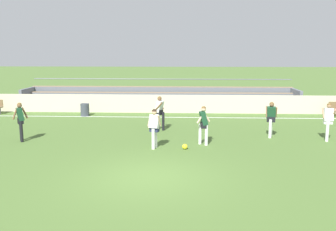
{
  "coord_description": "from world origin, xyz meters",
  "views": [
    {
      "loc": [
        1.07,
        -10.99,
        3.95
      ],
      "look_at": [
        0.33,
        5.35,
        1.04
      ],
      "focal_mm": 39.15,
      "sensor_mm": 36.0,
      "label": 1
    }
  ],
  "objects": [
    {
      "name": "trash_bin",
      "position": [
        -5.01,
        10.81,
        0.38
      ],
      "size": [
        0.53,
        0.53,
        0.76
      ],
      "primitive_type": "cylinder",
      "color": "#3D424C",
      "rests_on": "ground"
    },
    {
      "name": "player_white_pressing_high",
      "position": [
        -0.16,
        6.9,
        1.03
      ],
      "size": [
        0.49,
        0.68,
        1.72
      ],
      "color": "black",
      "rests_on": "ground"
    },
    {
      "name": "sideline_wall",
      "position": [
        0.0,
        12.17,
        0.58
      ],
      "size": [
        48.0,
        0.16,
        1.16
      ],
      "primitive_type": "cube",
      "color": "beige",
      "rests_on": "ground"
    },
    {
      "name": "player_white_trailing_run",
      "position": [
        7.4,
        5.14,
        1.0
      ],
      "size": [
        0.49,
        0.58,
        1.68
      ],
      "color": "white",
      "rests_on": "ground"
    },
    {
      "name": "soccer_ball",
      "position": [
        1.1,
        3.39,
        0.11
      ],
      "size": [
        0.22,
        0.22,
        0.22
      ],
      "primitive_type": "sphere",
      "color": "yellow",
      "rests_on": "ground"
    },
    {
      "name": "player_dark_wide_left",
      "position": [
        1.87,
        4.17,
        0.99
      ],
      "size": [
        0.59,
        0.45,
        1.66
      ],
      "color": "white",
      "rests_on": "ground"
    },
    {
      "name": "ground_plane",
      "position": [
        0.0,
        0.0,
        0.0
      ],
      "size": [
        160.0,
        160.0,
        0.0
      ],
      "primitive_type": "plane",
      "color": "#4C6B30"
    },
    {
      "name": "player_dark_dropping_back",
      "position": [
        -6.09,
        4.4,
        1.03
      ],
      "size": [
        0.6,
        0.48,
        1.72
      ],
      "color": "black",
      "rests_on": "ground"
    },
    {
      "name": "player_white_deep_cover",
      "position": [
        -0.14,
        3.47,
        0.96
      ],
      "size": [
        0.56,
        0.48,
        1.63
      ],
      "color": "white",
      "rests_on": "ground"
    },
    {
      "name": "field_line_sideline",
      "position": [
        0.0,
        10.57,
        0.0
      ],
      "size": [
        44.0,
        0.12,
        0.01
      ],
      "primitive_type": "cube",
      "color": "white",
      "rests_on": "ground"
    },
    {
      "name": "player_dark_overlapping",
      "position": [
        5.04,
        5.68,
        0.97
      ],
      "size": [
        0.49,
        0.46,
        1.64
      ],
      "color": "white",
      "rests_on": "ground"
    },
    {
      "name": "bleacher_stand",
      "position": [
        -0.65,
        14.08,
        0.78
      ],
      "size": [
        18.7,
        2.74,
        1.94
      ],
      "color": "#897051",
      "rests_on": "ground"
    }
  ]
}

